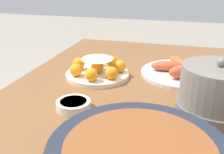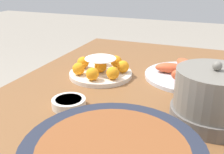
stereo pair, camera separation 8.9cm
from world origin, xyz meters
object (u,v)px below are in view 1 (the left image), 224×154
Objects in this scene: cake_plate at (98,70)px; sauce_bowl at (74,105)px; dining_table at (129,128)px; seafood_platter at (181,71)px; warming_pot at (217,93)px.

sauce_bowl is at bearing 3.14° from cake_plate.
dining_table is 4.70× the size of seafood_platter.
cake_plate is at bearing -176.86° from sauce_bowl.
sauce_bowl is at bearing -79.83° from warming_pot.
dining_table is 6.11× the size of cake_plate.
warming_pot reaches higher than seafood_platter.
seafood_platter is (-0.10, 0.31, -0.01)m from cake_plate.
cake_plate is at bearing -115.82° from warming_pot.
warming_pot is (0.29, 0.10, 0.05)m from seafood_platter.
cake_plate is 0.27m from sauce_bowl.
sauce_bowl is at bearing -58.92° from dining_table.
warming_pot is at bearing 18.38° from seafood_platter.
dining_table is 0.33m from seafood_platter.
cake_plate is at bearing -72.55° from seafood_platter.
seafood_platter is at bearing 152.13° from dining_table.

